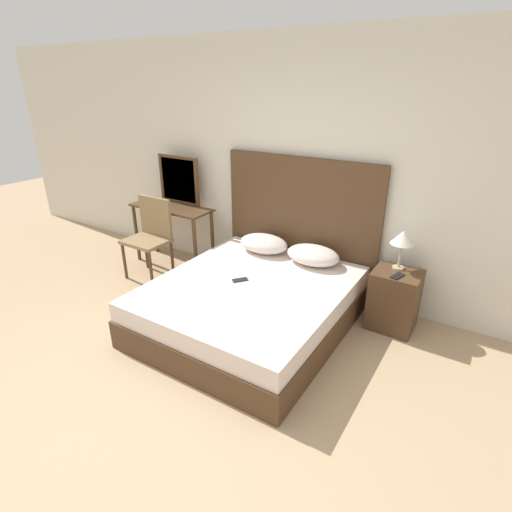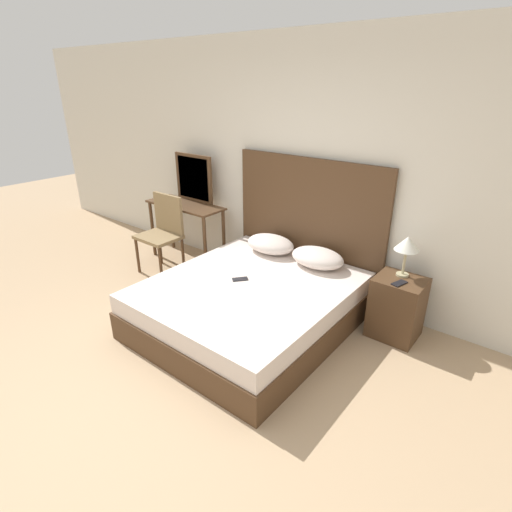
% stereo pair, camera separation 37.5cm
% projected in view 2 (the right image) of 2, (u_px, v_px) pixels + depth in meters
% --- Properties ---
extents(ground_plane, '(16.00, 16.00, 0.00)m').
position_uv_depth(ground_plane, '(132.00, 406.00, 2.98)').
color(ground_plane, tan).
extents(wall_back, '(10.00, 0.06, 2.70)m').
position_uv_depth(wall_back, '(313.00, 171.00, 4.21)').
color(wall_back, silver).
rests_on(wall_back, ground_plane).
extents(bed, '(1.73, 1.96, 0.46)m').
position_uv_depth(bed, '(250.00, 305.00, 3.88)').
color(bed, '#4C331E').
rests_on(bed, ground_plane).
extents(headboard, '(1.81, 0.05, 1.50)m').
position_uv_depth(headboard, '(307.00, 227.00, 4.39)').
color(headboard, '#4C331E').
rests_on(headboard, ground_plane).
extents(pillow_left, '(0.57, 0.39, 0.19)m').
position_uv_depth(pillow_left, '(270.00, 244.00, 4.45)').
color(pillow_left, silver).
rests_on(pillow_left, bed).
extents(pillow_right, '(0.57, 0.39, 0.19)m').
position_uv_depth(pillow_right, '(317.00, 258.00, 4.10)').
color(pillow_right, silver).
rests_on(pillow_right, bed).
extents(phone_on_bed, '(0.15, 0.16, 0.01)m').
position_uv_depth(phone_on_bed, '(240.00, 279.00, 3.86)').
color(phone_on_bed, '#232328').
rests_on(phone_on_bed, bed).
extents(nightstand, '(0.43, 0.39, 0.59)m').
position_uv_depth(nightstand, '(397.00, 308.00, 3.70)').
color(nightstand, '#4C331E').
rests_on(nightstand, ground_plane).
extents(table_lamp, '(0.22, 0.22, 0.38)m').
position_uv_depth(table_lamp, '(407.00, 245.00, 3.53)').
color(table_lamp, tan).
rests_on(table_lamp, nightstand).
extents(phone_on_nightstand, '(0.11, 0.16, 0.01)m').
position_uv_depth(phone_on_nightstand, '(399.00, 283.00, 3.50)').
color(phone_on_nightstand, black).
rests_on(phone_on_nightstand, nightstand).
extents(vanity_desk, '(1.09, 0.41, 0.78)m').
position_uv_depth(vanity_desk, '(186.00, 215.00, 5.15)').
color(vanity_desk, '#4C331E').
rests_on(vanity_desk, ground_plane).
extents(vanity_mirror, '(0.62, 0.03, 0.60)m').
position_uv_depth(vanity_mirror, '(194.00, 178.00, 5.10)').
color(vanity_mirror, '#4C331E').
rests_on(vanity_mirror, vanity_desk).
extents(chair, '(0.51, 0.41, 0.97)m').
position_uv_depth(chair, '(163.00, 228.00, 4.90)').
color(chair, olive).
rests_on(chair, ground_plane).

